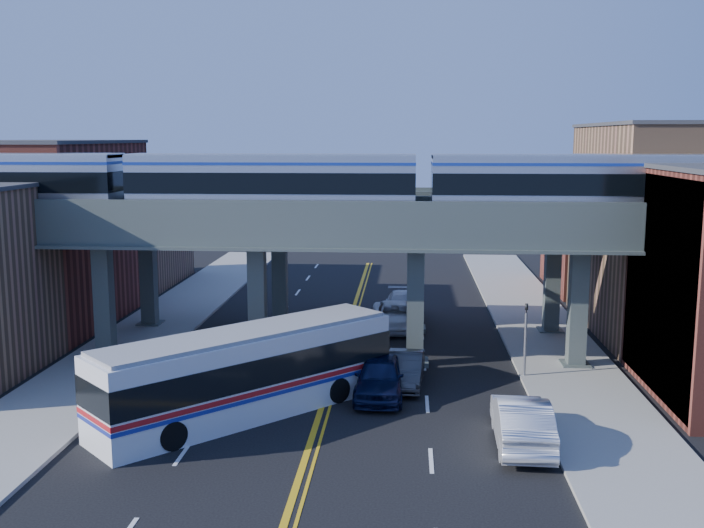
{
  "coord_description": "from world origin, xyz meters",
  "views": [
    {
      "loc": [
        3.56,
        -30.52,
        11.39
      ],
      "look_at": [
        0.95,
        6.16,
        5.42
      ],
      "focal_mm": 40.0,
      "sensor_mm": 36.0,
      "label": 1
    }
  ],
  "objects_px": {
    "transit_bus": "(248,373)",
    "car_lane_a": "(380,377)",
    "traffic_signal": "(526,332)",
    "stop_sign": "(332,356)",
    "car_lane_b": "(405,369)",
    "transit_train": "(272,183)",
    "car_lane_d": "(404,306)",
    "car_lane_c": "(395,316)",
    "car_parked_curb": "(522,421)"
  },
  "relations": [
    {
      "from": "transit_bus",
      "to": "car_lane_a",
      "type": "height_order",
      "value": "transit_bus"
    },
    {
      "from": "traffic_signal",
      "to": "transit_bus",
      "type": "bearing_deg",
      "value": -154.66
    },
    {
      "from": "stop_sign",
      "to": "car_lane_b",
      "type": "xyz_separation_m",
      "value": [
        3.23,
        1.58,
        -1.0
      ]
    },
    {
      "from": "transit_train",
      "to": "car_lane_d",
      "type": "height_order",
      "value": "transit_train"
    },
    {
      "from": "car_lane_c",
      "to": "stop_sign",
      "type": "bearing_deg",
      "value": -105.86
    },
    {
      "from": "transit_train",
      "to": "car_lane_a",
      "type": "bearing_deg",
      "value": -42.45
    },
    {
      "from": "traffic_signal",
      "to": "car_lane_b",
      "type": "height_order",
      "value": "traffic_signal"
    },
    {
      "from": "transit_train",
      "to": "car_lane_d",
      "type": "distance_m",
      "value": 14.59
    },
    {
      "from": "car_lane_b",
      "to": "car_lane_c",
      "type": "xyz_separation_m",
      "value": [
        -0.64,
        10.86,
        0.02
      ]
    },
    {
      "from": "car_lane_b",
      "to": "car_lane_c",
      "type": "distance_m",
      "value": 10.88
    },
    {
      "from": "car_lane_b",
      "to": "transit_bus",
      "type": "bearing_deg",
      "value": -142.41
    },
    {
      "from": "transit_train",
      "to": "transit_bus",
      "type": "bearing_deg",
      "value": -88.5
    },
    {
      "from": "car_lane_a",
      "to": "stop_sign",
      "type": "bearing_deg",
      "value": 179.34
    },
    {
      "from": "transit_train",
      "to": "traffic_signal",
      "type": "distance_m",
      "value": 14.24
    },
    {
      "from": "transit_bus",
      "to": "car_lane_c",
      "type": "height_order",
      "value": "transit_bus"
    },
    {
      "from": "stop_sign",
      "to": "car_lane_b",
      "type": "bearing_deg",
      "value": 26.07
    },
    {
      "from": "car_lane_a",
      "to": "car_lane_b",
      "type": "distance_m",
      "value": 2.0
    },
    {
      "from": "stop_sign",
      "to": "car_parked_curb",
      "type": "distance_m",
      "value": 9.29
    },
    {
      "from": "stop_sign",
      "to": "car_lane_a",
      "type": "xyz_separation_m",
      "value": [
        2.11,
        -0.07,
        -0.86
      ]
    },
    {
      "from": "car_parked_curb",
      "to": "traffic_signal",
      "type": "bearing_deg",
      "value": -97.42
    },
    {
      "from": "transit_train",
      "to": "car_lane_b",
      "type": "distance_m",
      "value": 11.24
    },
    {
      "from": "car_lane_d",
      "to": "car_lane_c",
      "type": "bearing_deg",
      "value": -103.6
    },
    {
      "from": "transit_bus",
      "to": "car_lane_a",
      "type": "xyz_separation_m",
      "value": [
        5.34,
        2.67,
        -0.86
      ]
    },
    {
      "from": "transit_train",
      "to": "car_lane_b",
      "type": "height_order",
      "value": "transit_train"
    },
    {
      "from": "car_lane_b",
      "to": "car_lane_d",
      "type": "bearing_deg",
      "value": 94.34
    },
    {
      "from": "traffic_signal",
      "to": "car_parked_curb",
      "type": "height_order",
      "value": "traffic_signal"
    },
    {
      "from": "stop_sign",
      "to": "car_lane_a",
      "type": "distance_m",
      "value": 2.28
    },
    {
      "from": "transit_train",
      "to": "traffic_signal",
      "type": "xyz_separation_m",
      "value": [
        12.33,
        -2.0,
        -6.83
      ]
    },
    {
      "from": "transit_train",
      "to": "stop_sign",
      "type": "height_order",
      "value": "transit_train"
    },
    {
      "from": "transit_bus",
      "to": "car_lane_a",
      "type": "bearing_deg",
      "value": -18.69
    },
    {
      "from": "car_lane_b",
      "to": "traffic_signal",
      "type": "bearing_deg",
      "value": 17.84
    },
    {
      "from": "car_lane_a",
      "to": "car_lane_d",
      "type": "bearing_deg",
      "value": 87.49
    },
    {
      "from": "car_lane_c",
      "to": "car_parked_curb",
      "type": "distance_m",
      "value": 18.42
    },
    {
      "from": "car_lane_d",
      "to": "stop_sign",
      "type": "bearing_deg",
      "value": -104.12
    },
    {
      "from": "stop_sign",
      "to": "car_lane_a",
      "type": "relative_size",
      "value": 0.5
    },
    {
      "from": "traffic_signal",
      "to": "car_lane_a",
      "type": "distance_m",
      "value": 7.58
    },
    {
      "from": "traffic_signal",
      "to": "car_lane_d",
      "type": "distance_m",
      "value": 13.45
    },
    {
      "from": "transit_train",
      "to": "car_lane_a",
      "type": "xyz_separation_m",
      "value": [
        5.54,
        -5.07,
        -8.24
      ]
    },
    {
      "from": "transit_train",
      "to": "car_lane_b",
      "type": "relative_size",
      "value": 9.57
    },
    {
      "from": "stop_sign",
      "to": "transit_bus",
      "type": "bearing_deg",
      "value": -139.63
    },
    {
      "from": "traffic_signal",
      "to": "car_lane_b",
      "type": "distance_m",
      "value": 6.04
    },
    {
      "from": "car_lane_b",
      "to": "car_parked_curb",
      "type": "distance_m",
      "value": 8.14
    },
    {
      "from": "stop_sign",
      "to": "car_lane_c",
      "type": "distance_m",
      "value": 12.75
    },
    {
      "from": "car_lane_d",
      "to": "car_parked_curb",
      "type": "distance_m",
      "value": 20.82
    },
    {
      "from": "transit_bus",
      "to": "car_lane_c",
      "type": "relative_size",
      "value": 2.07
    },
    {
      "from": "car_lane_d",
      "to": "car_parked_curb",
      "type": "relative_size",
      "value": 1.02
    },
    {
      "from": "traffic_signal",
      "to": "car_lane_c",
      "type": "height_order",
      "value": "traffic_signal"
    },
    {
      "from": "stop_sign",
      "to": "car_lane_b",
      "type": "relative_size",
      "value": 0.57
    },
    {
      "from": "car_lane_a",
      "to": "car_lane_c",
      "type": "bearing_deg",
      "value": 89.05
    },
    {
      "from": "transit_train",
      "to": "car_lane_c",
      "type": "height_order",
      "value": "transit_train"
    }
  ]
}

